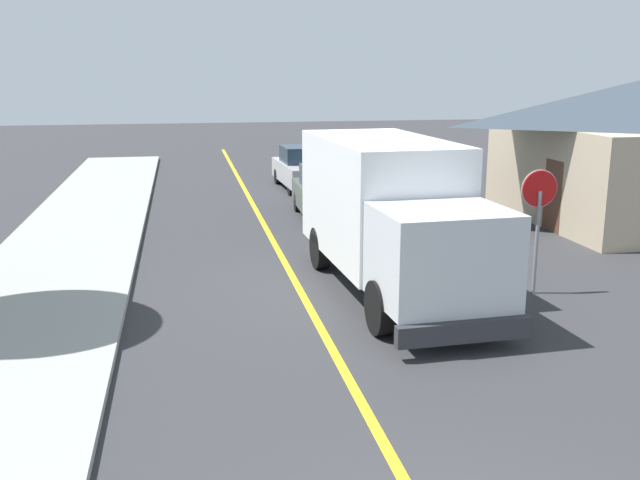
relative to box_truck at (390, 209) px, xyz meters
The scene contains 6 objects.
centre_line_yellow 2.68m from the box_truck, 161.44° to the left, with size 0.16×56.00×0.01m, color gold.
box_truck is the anchor object (origin of this frame).
parked_car_near 7.74m from the box_truck, 88.45° to the left, with size 1.94×4.45×1.67m.
parked_car_mid 13.76m from the box_truck, 88.21° to the left, with size 2.01×4.48×1.67m.
parked_van_across 7.13m from the box_truck, 62.25° to the left, with size 1.83×4.41×1.67m.
stop_sign 3.08m from the box_truck, 15.87° to the right, with size 0.80×0.10×2.65m.
Camera 1 is at (-2.37, -5.12, 4.67)m, focal length 40.51 mm.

